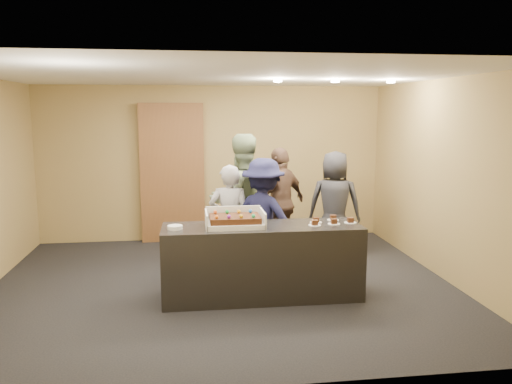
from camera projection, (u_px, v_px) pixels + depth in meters
room at (222, 184)px, 6.35m from camera, size 6.04×6.00×2.70m
serving_counter at (262, 262)px, 6.08m from camera, size 2.41×0.72×0.90m
storage_cabinet at (172, 173)px, 8.64m from camera, size 1.09×0.15×2.40m
cake_box at (235, 222)px, 5.98m from camera, size 0.70×0.48×0.21m
sheet_cake at (235, 218)px, 5.95m from camera, size 0.59×0.41×0.12m
plate_stack at (175, 227)px, 5.83m from camera, size 0.18×0.18×0.04m
slice_a at (315, 224)px, 6.01m from camera, size 0.15×0.15×0.07m
slice_b at (316, 221)px, 6.16m from camera, size 0.15×0.15×0.07m
slice_c at (334, 222)px, 6.08m from camera, size 0.15×0.15×0.07m
slice_d at (333, 218)px, 6.30m from camera, size 0.15×0.15×0.07m
slice_e at (350, 221)px, 6.14m from camera, size 0.15×0.15×0.07m
person_server_grey at (230, 221)px, 6.81m from camera, size 0.62×0.45×1.56m
person_sage_man at (241, 201)px, 7.27m from camera, size 1.12×0.99×1.95m
person_navy_man at (263, 218)px, 6.79m from camera, size 1.22×1.09×1.64m
person_brown_extra at (281, 203)px, 7.72m from camera, size 1.05×0.96×1.72m
person_dark_suit at (335, 204)px, 7.76m from camera, size 0.94×0.76×1.66m
ceiling_spotlights at (335, 81)px, 6.83m from camera, size 1.72×0.12×0.03m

